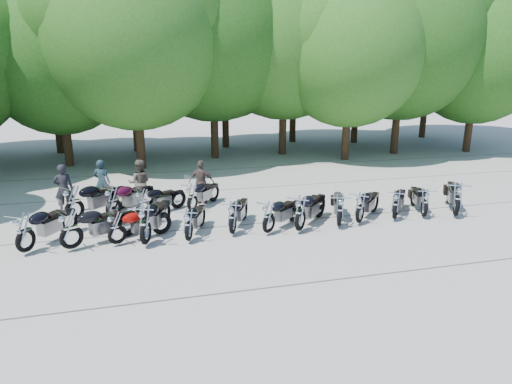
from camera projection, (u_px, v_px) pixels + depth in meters
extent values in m
plane|color=#A8A398|center=(268.00, 240.00, 13.83)|extent=(90.00, 90.00, 0.00)
cylinder|color=#3A2614|center=(67.00, 134.00, 23.65)|extent=(0.44, 0.44, 3.31)
sphere|color=#286319|center=(59.00, 61.00, 22.67)|extent=(7.31, 7.31, 7.31)
cylinder|color=#3A2614|center=(140.00, 130.00, 22.95)|extent=(0.44, 0.44, 3.93)
sphere|color=#357721|center=(133.00, 39.00, 21.79)|extent=(8.70, 8.70, 8.70)
cylinder|color=#3A2614|center=(214.00, 122.00, 25.63)|extent=(0.44, 0.44, 4.13)
sphere|color=#286319|center=(212.00, 36.00, 24.41)|extent=(9.13, 9.13, 9.13)
cylinder|color=#3A2614|center=(283.00, 120.00, 26.71)|extent=(0.44, 0.44, 4.09)
sphere|color=#357721|center=(284.00, 38.00, 25.50)|extent=(9.04, 9.04, 9.04)
cylinder|color=#3A2614|center=(346.00, 127.00, 25.25)|extent=(0.44, 0.44, 3.62)
sphere|color=#357721|center=(350.00, 52.00, 24.18)|extent=(8.00, 8.00, 8.00)
cylinder|color=#3A2614|center=(396.00, 120.00, 26.97)|extent=(0.44, 0.44, 3.98)
sphere|color=#286319|center=(403.00, 42.00, 25.80)|extent=(8.79, 8.79, 8.79)
cylinder|color=#3A2614|center=(469.00, 124.00, 27.61)|extent=(0.44, 0.44, 3.41)
sphere|color=#286319|center=(477.00, 59.00, 26.60)|extent=(7.53, 7.53, 7.53)
cylinder|color=#3A2614|center=(58.00, 124.00, 27.23)|extent=(0.44, 0.44, 3.52)
sphere|color=#357721|center=(50.00, 56.00, 26.19)|extent=(7.78, 7.78, 7.78)
cylinder|color=#3A2614|center=(136.00, 123.00, 27.82)|extent=(0.44, 0.44, 3.42)
sphere|color=#286319|center=(131.00, 59.00, 26.80)|extent=(7.56, 7.56, 7.56)
cylinder|color=#3A2614|center=(225.00, 119.00, 29.16)|extent=(0.44, 0.44, 3.56)
sphere|color=#286319|center=(224.00, 55.00, 28.11)|extent=(7.88, 7.88, 7.88)
cylinder|color=#3A2614|center=(293.00, 114.00, 31.24)|extent=(0.44, 0.44, 3.76)
sphere|color=#286319|center=(294.00, 51.00, 30.13)|extent=(8.31, 8.31, 8.31)
cylinder|color=#3A2614|center=(355.00, 116.00, 30.92)|extent=(0.44, 0.44, 3.63)
sphere|color=#357721|center=(359.00, 54.00, 29.85)|extent=(8.02, 8.02, 8.02)
cylinder|color=#3A2614|center=(424.00, 107.00, 33.10)|extent=(0.44, 0.44, 4.37)
sphere|color=#286319|center=(431.00, 37.00, 31.81)|extent=(9.67, 9.67, 9.67)
imported|color=black|center=(64.00, 189.00, 16.09)|extent=(0.67, 0.45, 1.79)
imported|color=brown|center=(140.00, 183.00, 17.00)|extent=(0.90, 0.73, 1.76)
imported|color=brown|center=(201.00, 182.00, 17.23)|extent=(1.07, 0.77, 1.69)
imported|color=#1B3038|center=(102.00, 182.00, 17.18)|extent=(0.73, 0.60, 1.73)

